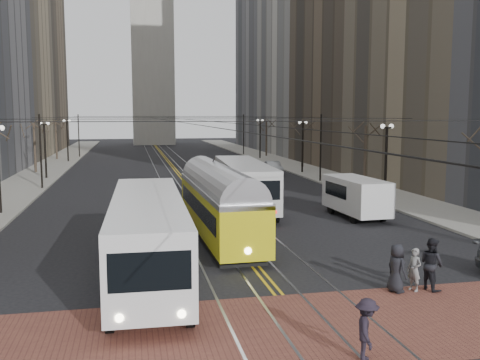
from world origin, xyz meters
name	(u,v)px	position (x,y,z in m)	size (l,w,h in m)	color
ground	(272,287)	(0.00, 0.00, 0.00)	(260.00, 260.00, 0.00)	black
sidewalk_left	(44,172)	(-15.00, 45.00, 0.07)	(5.00, 140.00, 0.15)	gray
sidewalk_right	(295,166)	(15.00, 45.00, 0.07)	(5.00, 140.00, 0.15)	gray
crosswalk_band	(306,327)	(0.00, -4.00, 0.01)	(25.00, 6.00, 0.01)	brown
streetcar_rails	(175,169)	(0.00, 45.00, 0.00)	(4.80, 130.00, 0.02)	gray
centre_lines	(175,169)	(0.00, 45.00, 0.01)	(0.42, 130.00, 0.01)	gold
building_left_far	(13,40)	(-25.50, 86.00, 20.00)	(16.00, 20.00, 40.00)	brown
building_right_mid	(373,32)	(25.50, 46.00, 17.00)	(16.00, 20.00, 34.00)	brown
building_right_far	(284,47)	(25.50, 86.00, 20.00)	(16.00, 20.00, 40.00)	slate
lamp_posts	(190,157)	(0.00, 28.75, 2.80)	(27.60, 57.20, 5.60)	black
street_trees	(183,152)	(0.00, 35.25, 2.80)	(31.68, 53.28, 5.60)	#382D23
trolley_wires	(183,142)	(0.00, 34.83, 3.77)	(25.96, 120.00, 6.60)	black
transit_bus	(148,238)	(-4.61, 2.17, 1.64)	(2.73, 13.11, 3.28)	white
streetcar	(219,210)	(-0.64, 8.63, 1.52)	(2.40, 12.93, 3.05)	gold
rear_bus	(244,186)	(2.49, 16.95, 1.64)	(2.73, 12.55, 3.27)	silver
cargo_van	(356,198)	(8.84, 12.34, 1.27)	(2.21, 5.75, 2.54)	silver
sedan_grey	(234,175)	(4.46, 30.76, 0.78)	(1.84, 4.58, 1.56)	#43454B
sedan_silver	(273,168)	(10.27, 37.82, 0.70)	(1.49, 4.26, 1.40)	#A6AAAE
pedestrian_a	(397,268)	(4.35, -1.50, 0.92)	(0.89, 0.58, 1.82)	black
pedestrian_b	(414,270)	(5.08, -1.50, 0.82)	(0.59, 0.39, 1.62)	gray
pedestrian_c	(432,264)	(5.78, -1.50, 1.00)	(0.96, 0.75, 1.98)	black
pedestrian_d	(367,330)	(0.85, -6.50, 0.87)	(1.11, 0.64, 1.72)	black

